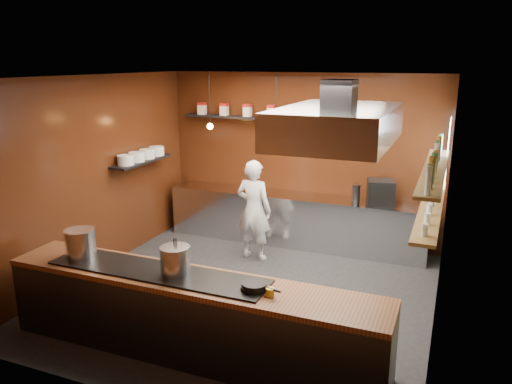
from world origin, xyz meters
The scene contains 26 objects.
floor centered at (0.00, 0.00, 0.00)m, with size 5.00×5.00×0.00m, color black.
back_wall centered at (0.00, 2.50, 1.50)m, with size 5.00×5.00×0.00m, color #341309.
left_wall centered at (-2.50, 0.00, 1.50)m, with size 5.00×5.00×0.00m, color #341309.
right_wall centered at (2.50, 0.00, 1.50)m, with size 5.00×5.00×0.00m, color #4C4A2B.
ceiling centered at (0.00, 0.00, 3.00)m, with size 5.00×5.00×0.00m, color silver.
window_pane centered at (2.45, 1.70, 1.90)m, with size 1.00×1.00×0.00m, color white.
prep_counter centered at (0.00, 2.17, 0.45)m, with size 4.60×0.65×0.90m, color silver.
pass_counter centered at (0.00, -1.60, 0.47)m, with size 4.40×0.72×0.94m.
tin_shelf centered at (-0.90, 2.36, 2.20)m, with size 2.60×0.26×0.04m, color black.
plate_shelf centered at (-2.34, 1.00, 1.55)m, with size 0.30×1.40×0.04m, color black.
bottle_shelf_upper centered at (2.34, 0.30, 1.92)m, with size 0.26×2.80×0.04m, color olive.
bottle_shelf_lower centered at (2.34, 0.30, 1.45)m, with size 0.26×2.80×0.04m, color olive.
extractor_hood centered at (1.30, -0.40, 2.51)m, with size 1.20×2.00×0.72m.
pendant_left centered at (-1.40, 1.70, 2.15)m, with size 0.10×0.10×0.95m.
pendant_right centered at (-0.20, 1.70, 2.15)m, with size 0.10×0.10×0.95m.
storage_tins centered at (-0.75, 2.36, 2.33)m, with size 2.43×0.13×0.22m.
plate_stacks centered at (-2.34, 1.00, 1.65)m, with size 0.26×1.16×0.16m.
bottles centered at (2.34, 0.30, 2.06)m, with size 0.06×2.66×0.24m.
wine_glasses centered at (2.34, 0.30, 1.53)m, with size 0.07×2.37×0.13m.
stockpot_large centered at (-1.45, -1.59, 1.11)m, with size 0.35×0.35×0.34m, color silver.
stockpot_small centered at (-0.16, -1.59, 1.10)m, with size 0.33×0.33×0.31m, color silver.
utensil_crock centered at (-0.20, -1.52, 1.02)m, with size 0.12×0.12×0.16m, color silver.
frying_pan centered at (0.79, -1.62, 0.97)m, with size 0.45×0.28×0.07m.
butter_jar centered at (0.97, -1.66, 0.96)m, with size 0.09×0.09×0.08m, color yellow.
espresso_machine centered at (1.49, 2.10, 1.11)m, with size 0.42×0.40×0.42m, color black.
chef centered at (-0.41, 1.27, 0.83)m, with size 0.61×0.40×1.66m, color white.
Camera 1 is at (2.55, -5.94, 3.21)m, focal length 35.00 mm.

